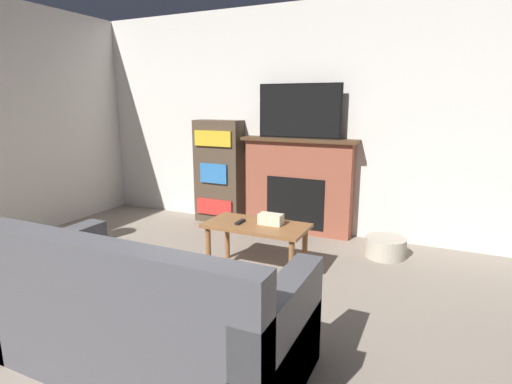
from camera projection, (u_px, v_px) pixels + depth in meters
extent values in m
cube|color=silver|center=(304.00, 121.00, 4.81)|extent=(6.81, 0.06, 2.70)
cube|color=brown|center=(298.00, 187.00, 4.87)|extent=(1.32, 0.22, 1.12)
cube|color=black|center=(294.00, 203.00, 4.80)|extent=(0.72, 0.01, 0.61)
cube|color=#4C331E|center=(299.00, 140.00, 4.72)|extent=(1.42, 0.28, 0.04)
cube|color=black|center=(299.00, 111.00, 4.65)|extent=(1.00, 0.03, 0.63)
cube|color=black|center=(299.00, 111.00, 4.63)|extent=(0.97, 0.01, 0.59)
cube|color=#4C4C51|center=(152.00, 330.00, 2.46)|extent=(1.88, 0.90, 0.41)
cube|color=#4C4C51|center=(100.00, 287.00, 2.04)|extent=(1.88, 0.16, 0.49)
cube|color=#4C4C51|center=(53.00, 283.00, 2.79)|extent=(0.16, 0.90, 0.68)
cube|color=#4C4C51|center=(282.00, 345.00, 2.08)|extent=(0.16, 0.90, 0.68)
cube|color=silver|center=(86.00, 271.00, 2.48)|extent=(0.36, 0.14, 0.28)
cube|color=brown|center=(256.00, 226.00, 3.70)|extent=(0.95, 0.49, 0.03)
cylinder|color=brown|center=(208.00, 249.00, 3.76)|extent=(0.05, 0.05, 0.44)
cylinder|color=brown|center=(291.00, 264.00, 3.42)|extent=(0.05, 0.05, 0.44)
cylinder|color=brown|center=(227.00, 237.00, 4.09)|extent=(0.05, 0.05, 0.44)
cylinder|color=brown|center=(305.00, 250.00, 3.74)|extent=(0.05, 0.05, 0.44)
cube|color=beige|center=(271.00, 219.00, 3.68)|extent=(0.22, 0.12, 0.10)
cube|color=black|center=(240.00, 222.00, 3.73)|extent=(0.04, 0.15, 0.02)
cube|color=#4C3D2D|center=(219.00, 172.00, 5.28)|extent=(0.64, 0.26, 1.35)
cube|color=red|center=(214.00, 207.00, 5.25)|extent=(0.52, 0.03, 0.21)
cube|color=#2D70B7|center=(214.00, 173.00, 5.15)|extent=(0.39, 0.03, 0.25)
cube|color=gold|center=(213.00, 139.00, 5.05)|extent=(0.53, 0.03, 0.19)
cylinder|color=#BCB29E|center=(385.00, 247.00, 4.15)|extent=(0.41, 0.41, 0.20)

